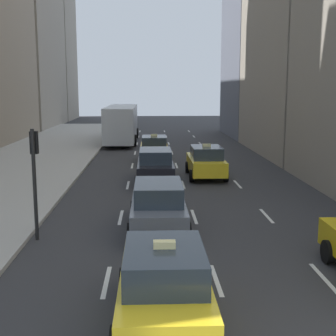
{
  "coord_description": "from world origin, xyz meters",
  "views": [
    {
      "loc": [
        0.92,
        -3.25,
        4.85
      ],
      "look_at": [
        1.66,
        15.52,
        1.64
      ],
      "focal_mm": 50.0,
      "sensor_mm": 36.0,
      "label": 1
    }
  ],
  "objects_px": {
    "taxi_lead": "(164,284)",
    "sedan_silver_behind": "(158,205)",
    "city_bus": "(122,123)",
    "sedan_black_near": "(155,166)",
    "taxi_third": "(206,161)",
    "traffic_light_pole": "(34,166)",
    "taxi_fourth": "(154,149)"
  },
  "relations": [
    {
      "from": "taxi_lead",
      "to": "sedan_black_near",
      "type": "xyz_separation_m",
      "value": [
        -0.0,
        14.63,
        0.03
      ]
    },
    {
      "from": "city_bus",
      "to": "taxi_lead",
      "type": "bearing_deg",
      "value": -85.19
    },
    {
      "from": "taxi_fourth",
      "to": "traffic_light_pole",
      "type": "relative_size",
      "value": 1.22
    },
    {
      "from": "taxi_fourth",
      "to": "taxi_lead",
      "type": "bearing_deg",
      "value": -90.0
    },
    {
      "from": "taxi_lead",
      "to": "sedan_silver_behind",
      "type": "distance_m",
      "value": 6.58
    },
    {
      "from": "traffic_light_pole",
      "to": "taxi_fourth",
      "type": "bearing_deg",
      "value": 76.2
    },
    {
      "from": "sedan_black_near",
      "to": "city_bus",
      "type": "height_order",
      "value": "city_bus"
    },
    {
      "from": "sedan_black_near",
      "to": "taxi_third",
      "type": "bearing_deg",
      "value": 29.16
    },
    {
      "from": "sedan_black_near",
      "to": "sedan_silver_behind",
      "type": "bearing_deg",
      "value": -90.0
    },
    {
      "from": "taxi_lead",
      "to": "sedan_black_near",
      "type": "relative_size",
      "value": 0.94
    },
    {
      "from": "taxi_fourth",
      "to": "city_bus",
      "type": "bearing_deg",
      "value": 103.62
    },
    {
      "from": "taxi_lead",
      "to": "city_bus",
      "type": "distance_m",
      "value": 33.57
    },
    {
      "from": "taxi_fourth",
      "to": "city_bus",
      "type": "height_order",
      "value": "city_bus"
    },
    {
      "from": "sedan_silver_behind",
      "to": "city_bus",
      "type": "distance_m",
      "value": 27.03
    },
    {
      "from": "city_bus",
      "to": "sedan_silver_behind",
      "type": "bearing_deg",
      "value": -84.02
    },
    {
      "from": "taxi_lead",
      "to": "sedan_silver_behind",
      "type": "relative_size",
      "value": 0.93
    },
    {
      "from": "sedan_silver_behind",
      "to": "traffic_light_pole",
      "type": "xyz_separation_m",
      "value": [
        -3.95,
        -0.82,
        1.54
      ]
    },
    {
      "from": "city_bus",
      "to": "traffic_light_pole",
      "type": "xyz_separation_m",
      "value": [
        -1.14,
        -27.68,
        0.62
      ]
    },
    {
      "from": "taxi_third",
      "to": "taxi_fourth",
      "type": "distance_m",
      "value": 6.3
    },
    {
      "from": "sedan_black_near",
      "to": "taxi_fourth",
      "type": "bearing_deg",
      "value": 90.0
    },
    {
      "from": "sedan_black_near",
      "to": "traffic_light_pole",
      "type": "bearing_deg",
      "value": -114.0
    },
    {
      "from": "taxi_lead",
      "to": "sedan_black_near",
      "type": "bearing_deg",
      "value": 90.0
    },
    {
      "from": "city_bus",
      "to": "taxi_third",
      "type": "bearing_deg",
      "value": -71.97
    },
    {
      "from": "taxi_fourth",
      "to": "sedan_silver_behind",
      "type": "height_order",
      "value": "taxi_fourth"
    },
    {
      "from": "taxi_fourth",
      "to": "sedan_black_near",
      "type": "bearing_deg",
      "value": -90.0
    },
    {
      "from": "taxi_lead",
      "to": "taxi_third",
      "type": "relative_size",
      "value": 1.0
    },
    {
      "from": "taxi_lead",
      "to": "taxi_third",
      "type": "height_order",
      "value": "same"
    },
    {
      "from": "taxi_third",
      "to": "sedan_black_near",
      "type": "distance_m",
      "value": 3.21
    },
    {
      "from": "city_bus",
      "to": "traffic_light_pole",
      "type": "height_order",
      "value": "traffic_light_pole"
    },
    {
      "from": "taxi_lead",
      "to": "sedan_silver_behind",
      "type": "bearing_deg",
      "value": 90.0
    },
    {
      "from": "sedan_silver_behind",
      "to": "traffic_light_pole",
      "type": "distance_m",
      "value": 4.32
    },
    {
      "from": "taxi_third",
      "to": "city_bus",
      "type": "relative_size",
      "value": 0.38
    }
  ]
}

